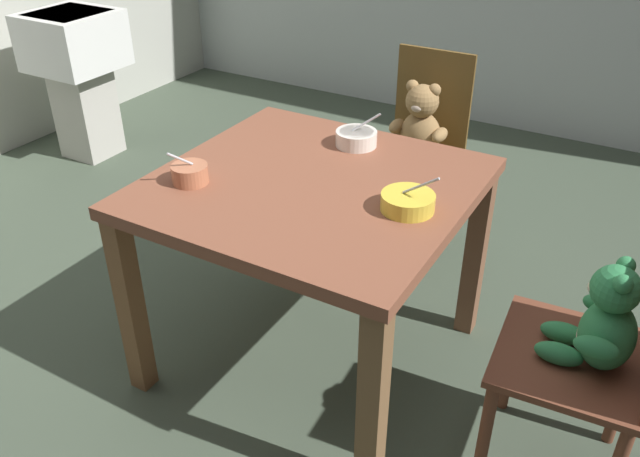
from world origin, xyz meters
The scene contains 8 objects.
ground_plane centered at (0.00, 0.00, -0.02)m, with size 5.20×5.20×0.04m.
dining_table centered at (0.00, 0.00, 0.61)m, with size 0.97×0.95×0.72m.
teddy_chair_far_center centered at (0.00, 0.91, 0.52)m, with size 0.37×0.40×0.88m.
teddy_chair_near_right centered at (0.92, -0.06, 0.51)m, with size 0.42×0.44×0.85m.
porridge_bowl_white_far_center centered at (-0.01, 0.31, 0.75)m, with size 0.15×0.14×0.12m.
porridge_bowl_yellow_near_right centered at (0.33, -0.02, 0.75)m, with size 0.17×0.16×0.13m.
porridge_bowl_terracotta_near_left centered at (-0.33, -0.20, 0.75)m, with size 0.12×0.12×0.12m.
sink_basin centered at (-2.05, 0.87, 0.55)m, with size 0.44×0.45×0.83m.
Camera 1 is at (0.94, -1.59, 1.67)m, focal length 36.83 mm.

